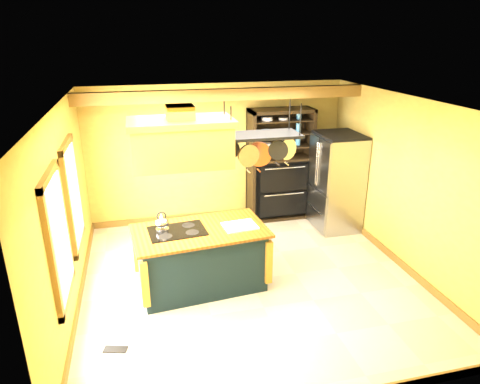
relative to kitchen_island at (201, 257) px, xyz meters
name	(u,v)px	position (x,y,z in m)	size (l,w,h in m)	color
floor	(250,279)	(0.75, -0.03, -0.47)	(5.00, 5.00, 0.00)	beige
ceiling	(252,103)	(0.75, -0.03, 2.23)	(5.00, 5.00, 0.00)	white
wall_back	(218,153)	(0.75, 2.47, 0.88)	(5.00, 0.02, 2.70)	gold
wall_front	(323,296)	(0.75, -2.53, 0.88)	(5.00, 0.02, 2.70)	gold
wall_left	(66,215)	(-1.75, -0.03, 0.88)	(0.02, 5.00, 2.70)	gold
wall_right	(405,184)	(3.25, -0.03, 0.88)	(0.02, 5.00, 2.70)	gold
ceiling_beam	(225,95)	(0.75, 1.67, 2.12)	(5.00, 0.15, 0.20)	brown
window_near	(59,238)	(-1.72, -0.83, 0.93)	(0.06, 1.06, 1.56)	brown
window_far	(73,195)	(-1.72, 0.57, 0.93)	(0.06, 1.06, 1.56)	brown
kitchen_island	(201,257)	(0.00, 0.00, 0.00)	(2.00, 1.23, 1.11)	black
range_hood	(181,141)	(-0.20, 0.00, 1.77)	(1.37, 0.78, 0.80)	#B88E2E
pot_rack	(261,142)	(0.91, 0.01, 1.68)	(1.14, 0.53, 0.93)	black
refrigerator	(336,184)	(2.84, 1.47, 0.41)	(0.78, 0.92, 1.81)	#9CA0A5
hutch	(279,176)	(1.95, 2.23, 0.40)	(1.25, 0.57, 2.22)	black
floor_register	(115,349)	(-1.23, -1.15, -0.46)	(0.28, 0.12, 0.01)	black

